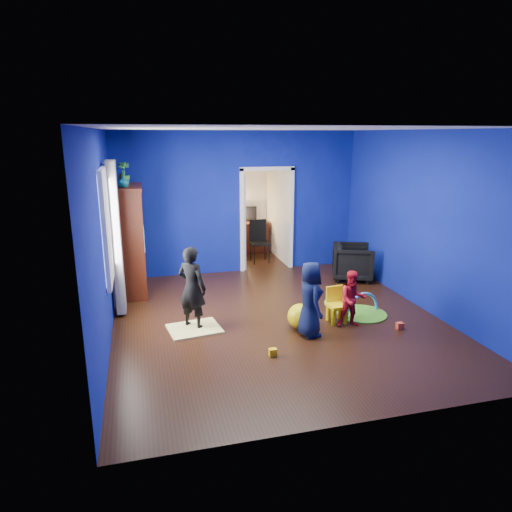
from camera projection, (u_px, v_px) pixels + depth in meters
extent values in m
cube|color=black|center=(277.00, 320.00, 7.18)|extent=(5.00, 5.50, 0.01)
cube|color=white|center=(280.00, 129.00, 6.43)|extent=(5.00, 5.50, 0.01)
cube|color=navy|center=(239.00, 203.00, 9.38)|extent=(5.00, 0.02, 2.90)
cube|color=navy|center=(366.00, 288.00, 4.23)|extent=(5.00, 0.02, 2.90)
cube|color=navy|center=(103.00, 239.00, 6.20)|extent=(0.02, 5.50, 2.90)
cube|color=navy|center=(425.00, 222.00, 7.41)|extent=(0.02, 5.50, 2.90)
imported|color=black|center=(353.00, 262.00, 9.10)|extent=(1.00, 0.99, 0.71)
imported|color=black|center=(192.00, 288.00, 6.74)|extent=(0.54, 0.53, 1.26)
imported|color=#0F1737|center=(310.00, 299.00, 6.50)|extent=(0.36, 0.54, 1.10)
imported|color=red|center=(353.00, 299.00, 6.83)|extent=(0.47, 0.39, 0.87)
imported|color=#0C5D62|center=(123.00, 182.00, 7.61)|extent=(0.24, 0.24, 0.20)
imported|color=#318937|center=(124.00, 173.00, 8.07)|extent=(0.23, 0.23, 0.39)
cube|color=#3F100A|center=(128.00, 241.00, 8.17)|extent=(0.58, 1.14, 1.96)
cube|color=silver|center=(130.00, 238.00, 8.17)|extent=(0.46, 0.70, 0.54)
cube|color=#F2E07A|center=(194.00, 329.00, 6.81)|extent=(0.83, 0.70, 0.03)
sphere|color=yellow|center=(300.00, 316.00, 6.82)|extent=(0.38, 0.38, 0.38)
cube|color=yellow|center=(337.00, 307.00, 7.03)|extent=(0.31, 0.31, 0.50)
cylinder|color=#52AC26|center=(362.00, 314.00, 7.38)|extent=(0.79, 0.79, 0.02)
torus|color=#3F8CD8|center=(362.00, 313.00, 7.38)|extent=(0.70, 0.27, 0.72)
cube|color=white|center=(105.00, 227.00, 6.51)|extent=(0.03, 0.95, 1.55)
cube|color=slate|center=(116.00, 238.00, 7.13)|extent=(0.14, 0.42, 2.40)
cube|color=white|center=(267.00, 221.00, 9.63)|extent=(1.16, 0.10, 2.10)
cube|color=#3D140A|center=(250.00, 237.00, 11.21)|extent=(0.88, 0.44, 0.75)
cube|color=black|center=(248.00, 213.00, 11.18)|extent=(0.40, 0.05, 0.32)
sphere|color=#FFD88C|center=(238.00, 215.00, 11.06)|extent=(0.14, 0.14, 0.14)
cube|color=black|center=(260.00, 242.00, 10.29)|extent=(0.40, 0.40, 0.92)
cube|color=white|center=(248.00, 169.00, 10.89)|extent=(0.88, 0.24, 0.04)
cube|color=#F74729|center=(400.00, 326.00, 6.83)|extent=(0.10, 0.08, 0.10)
sphere|color=#27ACDD|center=(351.00, 283.00, 8.74)|extent=(0.11, 0.11, 0.11)
cube|color=yellow|center=(273.00, 352.00, 6.00)|extent=(0.10, 0.08, 0.10)
sphere|color=green|center=(327.00, 302.00, 7.77)|extent=(0.11, 0.11, 0.11)
cube|color=#BD47B5|center=(351.00, 295.00, 8.13)|extent=(0.10, 0.08, 0.10)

